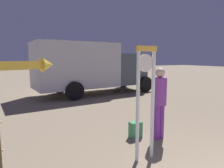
{
  "coord_description": "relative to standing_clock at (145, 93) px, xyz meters",
  "views": [
    {
      "loc": [
        -3.26,
        -0.9,
        2.03
      ],
      "look_at": [
        -0.36,
        4.76,
        1.2
      ],
      "focal_mm": 32.64,
      "sensor_mm": 36.0,
      "label": 1
    }
  ],
  "objects": [
    {
      "name": "person_near_clock",
      "position": [
        0.94,
        0.69,
        -0.35
      ],
      "size": [
        0.34,
        0.34,
        1.78
      ],
      "color": "purple",
      "rests_on": "ground_plane"
    },
    {
      "name": "box_truck_near",
      "position": [
        1.7,
        7.46,
        0.19
      ],
      "size": [
        6.69,
        3.05,
        2.81
      ],
      "color": "silver",
      "rests_on": "ground_plane"
    },
    {
      "name": "backpack",
      "position": [
        0.45,
        1.01,
        -1.14
      ],
      "size": [
        0.31,
        0.24,
        0.41
      ],
      "color": "#44955B",
      "rests_on": "ground_plane"
    },
    {
      "name": "arrow_sign",
      "position": [
        -2.24,
        0.41,
        0.16
      ],
      "size": [
        1.07,
        0.49,
        2.31
      ],
      "color": "brown",
      "rests_on": "ground_plane"
    },
    {
      "name": "standing_clock",
      "position": [
        0.0,
        0.0,
        0.0
      ],
      "size": [
        0.44,
        0.1,
        2.24
      ],
      "color": "white",
      "rests_on": "ground_plane"
    }
  ]
}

